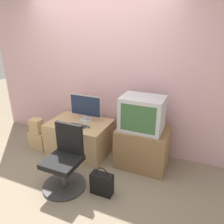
# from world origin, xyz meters

# --- Properties ---
(ground_plane) EXTENTS (12.00, 12.00, 0.00)m
(ground_plane) POSITION_xyz_m (0.00, 0.00, 0.00)
(ground_plane) COLOR #7F705B
(wall_back) EXTENTS (4.40, 0.05, 2.60)m
(wall_back) POSITION_xyz_m (0.00, 1.32, 1.30)
(wall_back) COLOR #CC9EA3
(wall_back) RESTS_ON ground_plane
(desk) EXTENTS (1.00, 0.72, 0.54)m
(desk) POSITION_xyz_m (-0.18, 0.89, 0.27)
(desk) COLOR tan
(desk) RESTS_ON ground_plane
(side_stand) EXTENTS (0.76, 0.55, 0.61)m
(side_stand) POSITION_xyz_m (0.92, 0.90, 0.31)
(side_stand) COLOR olive
(side_stand) RESTS_ON ground_plane
(main_monitor) EXTENTS (0.57, 0.21, 0.44)m
(main_monitor) POSITION_xyz_m (-0.11, 0.99, 0.76)
(main_monitor) COLOR #B2B2B7
(main_monitor) RESTS_ON desk
(keyboard) EXTENTS (0.30, 0.10, 0.01)m
(keyboard) POSITION_xyz_m (-0.12, 0.75, 0.54)
(keyboard) COLOR #2D2D2D
(keyboard) RESTS_ON desk
(mouse) EXTENTS (0.06, 0.04, 0.03)m
(mouse) POSITION_xyz_m (0.07, 0.75, 0.55)
(mouse) COLOR #4C4C51
(mouse) RESTS_ON desk
(crt_tv) EXTENTS (0.60, 0.44, 0.50)m
(crt_tv) POSITION_xyz_m (0.89, 0.89, 0.86)
(crt_tv) COLOR #B7B7BC
(crt_tv) RESTS_ON side_stand
(office_chair) EXTENTS (0.58, 0.58, 0.86)m
(office_chair) POSITION_xyz_m (0.11, 0.04, 0.34)
(office_chair) COLOR #333333
(office_chair) RESTS_ON ground_plane
(cardboard_box_lower) EXTENTS (0.31, 0.18, 0.30)m
(cardboard_box_lower) POSITION_xyz_m (-0.90, 0.65, 0.15)
(cardboard_box_lower) COLOR tan
(cardboard_box_lower) RESTS_ON ground_plane
(cardboard_box_upper) EXTENTS (0.20, 0.16, 0.25)m
(cardboard_box_upper) POSITION_xyz_m (-0.90, 0.65, 0.43)
(cardboard_box_upper) COLOR tan
(cardboard_box_upper) RESTS_ON cardboard_box_lower
(handbag) EXTENTS (0.29, 0.13, 0.39)m
(handbag) POSITION_xyz_m (0.63, 0.08, 0.15)
(handbag) COLOR black
(handbag) RESTS_ON ground_plane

